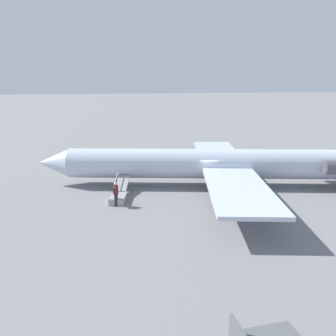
# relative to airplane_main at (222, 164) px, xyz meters

# --- Properties ---
(ground_plane) EXTENTS (600.00, 600.00, 0.00)m
(ground_plane) POSITION_rel_airplane_main_xyz_m (0.87, -0.29, -1.95)
(ground_plane) COLOR slate
(airplane_main) EXTENTS (29.07, 22.64, 6.52)m
(airplane_main) POSITION_rel_airplane_main_xyz_m (0.00, 0.00, 0.00)
(airplane_main) COLOR silver
(airplane_main) RESTS_ON ground
(boarding_stairs) EXTENTS (2.24, 4.13, 1.65)m
(boarding_stairs) POSITION_rel_airplane_main_xyz_m (8.87, 0.99, -1.58)
(boarding_stairs) COLOR #99999E
(boarding_stairs) RESTS_ON ground
(passenger) EXTENTS (0.43, 0.57, 1.74)m
(passenger) POSITION_rel_airplane_main_xyz_m (9.26, 2.13, -0.94)
(passenger) COLOR #23232D
(passenger) RESTS_ON ground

